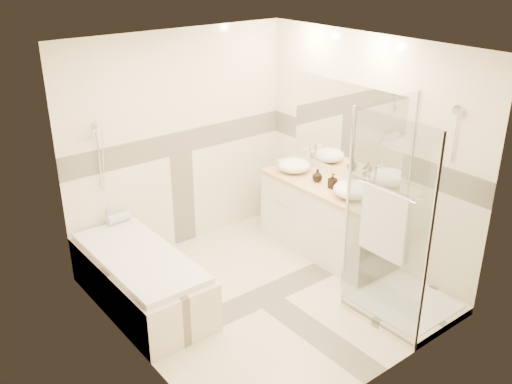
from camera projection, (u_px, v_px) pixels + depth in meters
room at (268, 181)px, 5.36m from camera, size 2.82×3.02×2.52m
bathtub at (141, 277)px, 5.58m from camera, size 0.75×1.70×0.56m
vanity at (324, 218)px, 6.50m from camera, size 0.58×1.62×0.85m
shower_enclosure at (396, 266)px, 5.39m from camera, size 0.96×0.93×2.04m
vessel_sink_near at (294, 165)px, 6.65m from camera, size 0.39×0.39×0.15m
vessel_sink_far at (353, 189)px, 5.98m from camera, size 0.42×0.42×0.17m
faucet_near at (308, 156)px, 6.75m from camera, size 0.11×0.03×0.26m
faucet_far at (367, 178)px, 6.08m from camera, size 0.11×0.03×0.27m
amenity_bottle_a at (333, 181)px, 6.20m from camera, size 0.08×0.08×0.17m
amenity_bottle_b at (317, 175)px, 6.37m from camera, size 0.14×0.14×0.15m
folded_towels at (287, 165)px, 6.76m from camera, size 0.19×0.26×0.08m
rolled_towel at (118, 218)px, 6.09m from camera, size 0.24×0.11×0.11m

